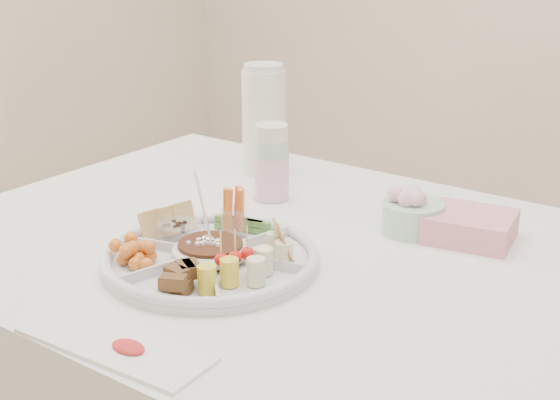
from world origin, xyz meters
The scene contains 13 objects.
party_tray centered at (-0.12, -0.16, 0.78)m, with size 0.38×0.38×0.04m, color white.
bean_dip centered at (-0.12, -0.16, 0.79)m, with size 0.12×0.12×0.04m, color black.
tortillas centered at (-0.02, -0.07, 0.80)m, with size 0.10×0.10×0.06m, color gold, non-canonical shape.
carrot_cucumber centered at (-0.15, -0.03, 0.82)m, with size 0.10×0.10×0.09m, color orange, non-canonical shape.
pita_raisins centered at (-0.24, -0.12, 0.80)m, with size 0.12×0.12×0.06m, color #E4C16E, non-canonical shape.
cherries centered at (-0.21, -0.25, 0.79)m, with size 0.11×0.11×0.04m, color orange, non-canonical shape.
granola_chunks centered at (-0.08, -0.28, 0.79)m, with size 0.11×0.11×0.05m, color #4F3C1E, non-canonical shape.
banana_tomato centered at (0.01, -0.19, 0.82)m, with size 0.10×0.10×0.08m, color #EEED79, non-canonical shape.
cup_stack centered at (-0.24, 0.20, 0.87)m, with size 0.08×0.08×0.21m, color silver.
thermos centered at (-0.37, 0.34, 0.89)m, with size 0.10×0.10×0.27m, color white.
flower_bowl centered at (0.10, 0.20, 0.80)m, with size 0.12×0.12×0.09m, color silver.
napkin_stack centered at (0.21, 0.23, 0.78)m, with size 0.16×0.14×0.05m, color pink.
placemat centered at (-0.05, -0.45, 0.76)m, with size 0.31×0.10×0.01m, color white.
Camera 1 is at (0.73, -1.11, 1.34)m, focal length 50.00 mm.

